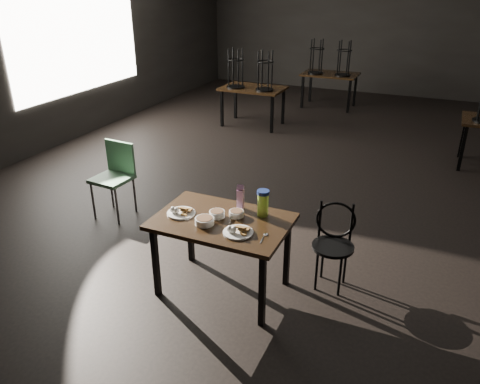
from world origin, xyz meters
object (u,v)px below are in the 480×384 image
at_px(main_table, 222,227).
at_px(water_bottle, 263,203).
at_px(juice_carton, 240,198).
at_px(bentwood_chair, 334,239).
at_px(school_chair, 115,172).

xyz_separation_m(main_table, water_bottle, (0.30, 0.22, 0.20)).
relative_size(main_table, juice_carton, 4.90).
relative_size(juice_carton, bentwood_chair, 0.30).
xyz_separation_m(water_bottle, school_chair, (-2.18, 0.67, -0.33)).
relative_size(juice_carton, water_bottle, 1.00).
height_order(main_table, juice_carton, juice_carton).
relative_size(main_table, water_bottle, 4.90).
relative_size(juice_carton, school_chair, 0.27).
bearing_deg(main_table, water_bottle, 36.58).
bearing_deg(main_table, juice_carton, 75.39).
distance_m(juice_carton, school_chair, 2.07).
bearing_deg(school_chair, juice_carton, -13.90).
bearing_deg(bentwood_chair, water_bottle, -163.92).
distance_m(main_table, school_chair, 2.09).
height_order(main_table, bentwood_chair, bentwood_chair).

